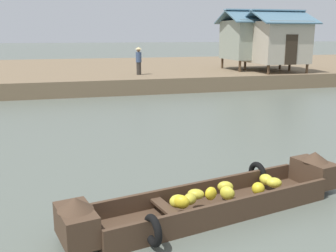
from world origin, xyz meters
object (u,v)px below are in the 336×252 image
banana_boat (214,199)px  vendor_person (139,59)px  stilt_house_left (256,39)px  stilt_house_mid_left (276,41)px

banana_boat → vendor_person: bearing=83.1°
stilt_house_left → vendor_person: stilt_house_left is taller
banana_boat → stilt_house_mid_left: (11.05, 16.76, 2.55)m
stilt_house_mid_left → vendor_person: (-8.97, 0.44, -1.03)m
stilt_house_mid_left → stilt_house_left: bearing=103.0°
vendor_person → banana_boat: bearing=-96.9°
stilt_house_left → vendor_person: size_ratio=2.88×
stilt_house_mid_left → vendor_person: 9.04m
stilt_house_mid_left → banana_boat: bearing=-123.4°
vendor_person → stilt_house_mid_left: bearing=-2.8°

